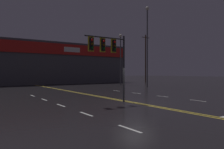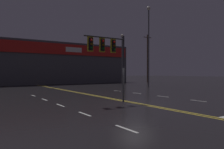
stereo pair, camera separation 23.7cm
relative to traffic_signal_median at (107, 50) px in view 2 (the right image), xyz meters
name	(u,v)px [view 2 (the right image)]	position (x,y,z in m)	size (l,w,h in m)	color
ground_plane	(134,103)	(1.68, -0.93, -3.76)	(200.00, 200.00, 0.00)	black
road_markings	(155,104)	(2.56, -2.09, -3.76)	(14.25, 60.00, 0.01)	gold
traffic_signal_median	(107,50)	(0.00, 0.00, 0.00)	(3.30, 0.36, 4.87)	#38383D
streetlight_median_approach	(149,37)	(14.53, 11.41, 3.70)	(0.56, 0.56, 12.10)	#59595E
streetlight_far_right	(122,52)	(14.63, 18.33, 2.00)	(0.56, 0.56, 8.96)	#59595E
building_backdrop	(30,63)	(1.69, 30.42, 0.15)	(38.46, 10.23, 7.81)	#4C4C51
utility_pole_row	(34,49)	(0.63, 22.89, 2.07)	(47.83, 0.26, 11.95)	#4C3828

